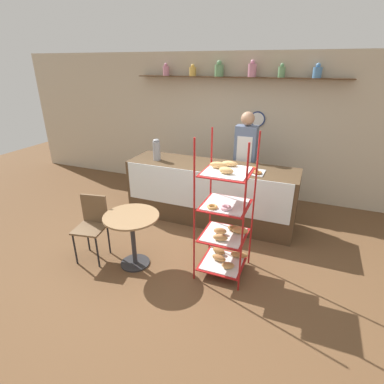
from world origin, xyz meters
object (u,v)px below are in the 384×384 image
Objects in this scene: pastry_rack at (226,221)px; coffee_carafe at (157,150)px; cafe_chair at (92,221)px; person_worker at (245,158)px; cafe_table at (132,228)px; donut_tray_counter at (250,171)px.

coffee_carafe is (-1.56, 1.18, 0.43)m from pastry_rack.
cafe_chair is at bearing -97.10° from coffee_carafe.
pastry_rack is 4.99× the size of coffee_carafe.
cafe_chair is at bearing -125.51° from person_worker.
person_worker reaches higher than coffee_carafe.
cafe_table is at bearing -164.64° from pastry_rack.
cafe_table is 1.94m from donut_tray_counter.
pastry_rack reaches higher than cafe_table.
cafe_table is at bearing -7.95° from cafe_chair.
pastry_rack is at bearing -91.58° from donut_tray_counter.
pastry_rack is 2.45× the size of cafe_table.
cafe_chair is (-1.75, -0.34, -0.18)m from pastry_rack.
cafe_table is 1.49× the size of donut_tray_counter.
donut_tray_counter reaches higher than cafe_chair.
pastry_rack reaches higher than person_worker.
pastry_rack is at bearing 15.36° from cafe_table.
donut_tray_counter is (1.59, -0.02, -0.16)m from coffee_carafe.
person_worker reaches higher than cafe_chair.
pastry_rack is 1.19m from donut_tray_counter.
cafe_chair is 2.37m from donut_tray_counter.
pastry_rack is 3.66× the size of donut_tray_counter.
pastry_rack reaches higher than donut_tray_counter.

